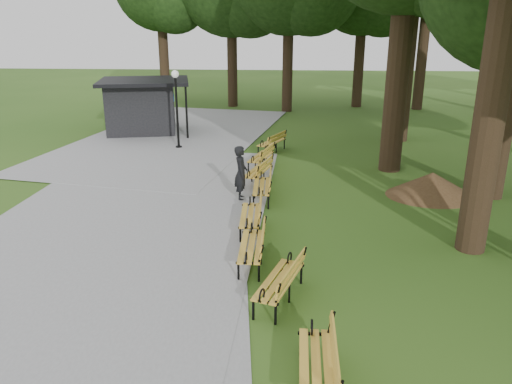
# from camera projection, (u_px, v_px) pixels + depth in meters

# --- Properties ---
(ground) EXTENTS (100.00, 100.00, 0.00)m
(ground) POSITION_uv_depth(u_px,v_px,m) (255.00, 281.00, 10.74)
(ground) COLOR #2D5317
(ground) RESTS_ON ground
(path) EXTENTS (12.00, 38.00, 0.06)m
(path) POSITION_uv_depth(u_px,v_px,m) (118.00, 223.00, 13.80)
(path) COLOR gray
(path) RESTS_ON ground
(person) EXTENTS (0.49, 0.68, 1.72)m
(person) POSITION_uv_depth(u_px,v_px,m) (241.00, 173.00, 15.43)
(person) COLOR black
(person) RESTS_ON ground
(kiosk) EXTENTS (4.91, 4.49, 2.65)m
(kiosk) POSITION_uv_depth(u_px,v_px,m) (141.00, 106.00, 24.79)
(kiosk) COLOR black
(kiosk) RESTS_ON ground
(lamp_post) EXTENTS (0.32, 0.32, 3.38)m
(lamp_post) POSITION_uv_depth(u_px,v_px,m) (176.00, 93.00, 21.27)
(lamp_post) COLOR black
(lamp_post) RESTS_ON ground
(dirt_mound) EXTENTS (2.38, 2.38, 0.79)m
(dirt_mound) POSITION_uv_depth(u_px,v_px,m) (432.00, 184.00, 15.88)
(dirt_mound) COLOR #47301C
(dirt_mound) RESTS_ON ground
(bench_1) EXTENTS (0.68, 1.91, 0.88)m
(bench_1) POSITION_uv_depth(u_px,v_px,m) (316.00, 366.00, 7.43)
(bench_1) COLOR gold
(bench_1) RESTS_ON ground
(bench_2) EXTENTS (1.19, 2.00, 0.88)m
(bench_2) POSITION_uv_depth(u_px,v_px,m) (279.00, 281.00, 9.86)
(bench_2) COLOR gold
(bench_2) RESTS_ON ground
(bench_3) EXTENTS (0.65, 1.90, 0.88)m
(bench_3) POSITION_uv_depth(u_px,v_px,m) (251.00, 246.00, 11.38)
(bench_3) COLOR gold
(bench_3) RESTS_ON ground
(bench_4) EXTENTS (0.70, 1.92, 0.88)m
(bench_4) POSITION_uv_depth(u_px,v_px,m) (250.00, 215.00, 13.20)
(bench_4) COLOR gold
(bench_4) RESTS_ON ground
(bench_5) EXTENTS (0.68, 1.91, 0.88)m
(bench_5) POSITION_uv_depth(u_px,v_px,m) (262.00, 186.00, 15.54)
(bench_5) COLOR gold
(bench_5) RESTS_ON ground
(bench_6) EXTENTS (1.11, 2.00, 0.88)m
(bench_6) POSITION_uv_depth(u_px,v_px,m) (258.00, 171.00, 17.11)
(bench_6) COLOR gold
(bench_6) RESTS_ON ground
(bench_7) EXTENTS (1.10, 2.00, 0.88)m
(bench_7) POSITION_uv_depth(u_px,v_px,m) (261.00, 157.00, 18.92)
(bench_7) COLOR gold
(bench_7) RESTS_ON ground
(bench_8) EXTENTS (1.36, 2.00, 0.88)m
(bench_8) POSITION_uv_depth(u_px,v_px,m) (272.00, 142.00, 21.21)
(bench_8) COLOR gold
(bench_8) RESTS_ON ground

